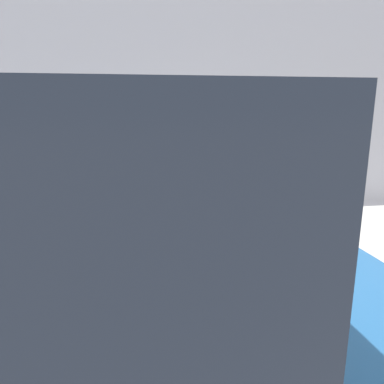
{
  "coord_description": "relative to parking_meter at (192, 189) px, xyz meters",
  "views": [
    {
      "loc": [
        -0.08,
        -1.63,
        1.76
      ],
      "look_at": [
        0.39,
        1.17,
        1.07
      ],
      "focal_mm": 35.0,
      "sensor_mm": 36.0,
      "label": 1
    }
  ],
  "objects": [
    {
      "name": "sidewalk",
      "position": [
        -0.39,
        1.03,
        -1.03
      ],
      "size": [
        24.0,
        2.8,
        0.12
      ],
      "color": "#ADAAA3",
      "rests_on": "ground_plane"
    },
    {
      "name": "parking_meter",
      "position": [
        0.0,
        0.0,
        0.0
      ],
      "size": [
        0.22,
        0.15,
        1.44
      ],
      "color": "slate",
      "rests_on": "sidewalk"
    }
  ]
}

